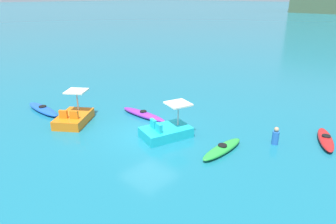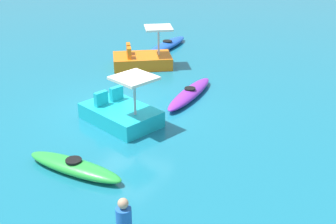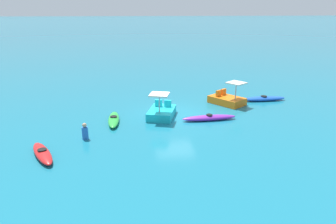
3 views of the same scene
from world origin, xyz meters
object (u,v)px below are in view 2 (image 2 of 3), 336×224
(kayak_green, at_px, (74,167))
(kayak_blue, at_px, (167,45))
(pedal_boat_orange, at_px, (143,59))
(person_near_shore, at_px, (124,219))
(pedal_boat_cyan, at_px, (121,113))
(kayak_purple, at_px, (190,93))

(kayak_green, bearing_deg, kayak_blue, -163.46)
(pedal_boat_orange, relative_size, person_near_shore, 3.21)
(kayak_blue, xyz_separation_m, pedal_boat_cyan, (7.88, 2.64, 0.17))
(pedal_boat_cyan, height_order, person_near_shore, pedal_boat_cyan)
(pedal_boat_cyan, distance_m, person_near_shore, 5.25)
(person_near_shore, bearing_deg, kayak_purple, -164.46)
(kayak_green, relative_size, pedal_boat_cyan, 1.03)
(kayak_green, distance_m, pedal_boat_orange, 8.39)
(kayak_blue, height_order, pedal_boat_orange, pedal_boat_orange)
(kayak_purple, bearing_deg, person_near_shore, 15.54)
(pedal_boat_orange, bearing_deg, kayak_green, 19.59)
(pedal_boat_cyan, xyz_separation_m, person_near_shore, (4.33, 2.98, 0.05))
(kayak_blue, bearing_deg, person_near_shore, 24.74)
(pedal_boat_orange, distance_m, person_near_shore, 10.65)
(kayak_purple, bearing_deg, kayak_green, -4.19)
(kayak_green, distance_m, pedal_boat_cyan, 3.01)
(pedal_boat_orange, bearing_deg, pedal_boat_cyan, 24.30)
(kayak_blue, distance_m, person_near_shore, 13.44)
(kayak_blue, distance_m, pedal_boat_orange, 2.96)
(kayak_purple, relative_size, pedal_boat_orange, 1.19)
(pedal_boat_cyan, relative_size, person_near_shore, 3.11)
(kayak_green, xyz_separation_m, person_near_shore, (1.37, 2.41, 0.22))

